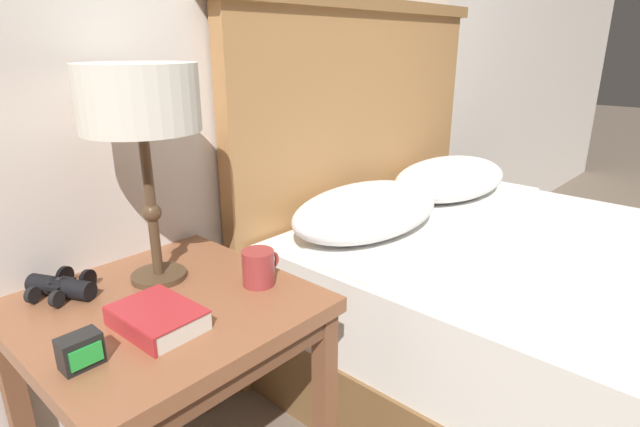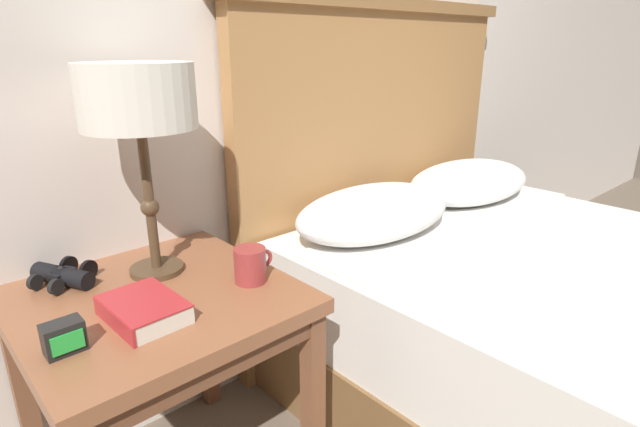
{
  "view_description": "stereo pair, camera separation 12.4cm",
  "coord_description": "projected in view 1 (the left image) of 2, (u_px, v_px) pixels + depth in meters",
  "views": [
    {
      "loc": [
        -1.0,
        -0.19,
        1.12
      ],
      "look_at": [
        -0.04,
        0.68,
        0.68
      ],
      "focal_mm": 28.0,
      "sensor_mm": 36.0,
      "label": 1
    },
    {
      "loc": [
        -0.91,
        -0.27,
        1.12
      ],
      "look_at": [
        -0.04,
        0.68,
        0.68
      ],
      "focal_mm": 28.0,
      "sensor_mm": 36.0,
      "label": 2
    }
  ],
  "objects": [
    {
      "name": "binoculars_pair",
      "position": [
        62.0,
        287.0,
        1.12
      ],
      "size": [
        0.16,
        0.16,
        0.05
      ],
      "color": "black",
      "rests_on": "nightstand"
    },
    {
      "name": "nightstand",
      "position": [
        166.0,
        332.0,
        1.13
      ],
      "size": [
        0.58,
        0.58,
        0.58
      ],
      "color": "brown",
      "rests_on": "ground_plane"
    },
    {
      "name": "bed",
      "position": [
        570.0,
        320.0,
        1.54
      ],
      "size": [
        1.38,
        1.88,
        1.28
      ],
      "color": "brown",
      "rests_on": "ground_plane"
    },
    {
      "name": "table_lamp",
      "position": [
        140.0,
        106.0,
        1.08
      ],
      "size": [
        0.26,
        0.26,
        0.5
      ],
      "color": "#4C3823",
      "rests_on": "nightstand"
    },
    {
      "name": "alarm_clock",
      "position": [
        81.0,
        351.0,
        0.87
      ],
      "size": [
        0.07,
        0.05,
        0.06
      ],
      "color": "black",
      "rests_on": "nightstand"
    },
    {
      "name": "book_on_nightstand",
      "position": [
        157.0,
        318.0,
        0.99
      ],
      "size": [
        0.14,
        0.19,
        0.04
      ],
      "color": "silver",
      "rests_on": "nightstand"
    },
    {
      "name": "coffee_mug",
      "position": [
        259.0,
        267.0,
        1.17
      ],
      "size": [
        0.1,
        0.08,
        0.08
      ],
      "color": "#993333",
      "rests_on": "nightstand"
    }
  ]
}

